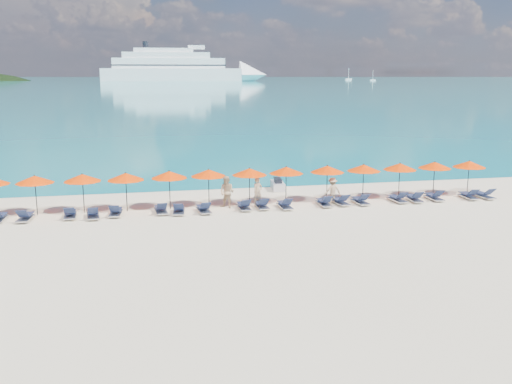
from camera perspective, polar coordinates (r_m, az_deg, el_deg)
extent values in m
plane|color=beige|center=(29.54, 1.19, -3.45)|extent=(1400.00, 1400.00, 0.00)
cube|color=#1FA9B2|center=(687.84, -11.45, 10.99)|extent=(1600.00, 1300.00, 0.01)
cube|color=white|center=(533.60, -8.42, 11.52)|extent=(125.60, 26.81, 11.36)
cone|color=white|center=(540.97, -0.29, 11.64)|extent=(25.79, 25.79, 24.98)
cube|color=white|center=(533.60, -8.70, 12.61)|extent=(100.52, 22.58, 9.09)
cube|color=white|center=(533.70, -8.97, 13.33)|extent=(77.97, 19.57, 5.68)
cube|color=white|center=(533.80, -9.24, 13.81)|extent=(52.89, 15.34, 3.97)
cube|color=black|center=(533.58, -8.69, 12.42)|extent=(101.77, 22.85, 1.02)
cube|color=black|center=(533.64, -8.71, 12.85)|extent=(99.26, 22.31, 1.02)
cylinder|color=black|center=(533.97, -10.99, 14.23)|extent=(5.00, 5.00, 6.25)
cube|color=white|center=(596.15, 9.22, 11.06)|extent=(6.77, 2.26, 1.81)
cylinder|color=white|center=(596.11, 9.24, 11.62)|extent=(0.41, 0.41, 11.29)
cube|color=white|center=(558.56, 11.60, 10.90)|extent=(5.27, 1.76, 1.41)
cylinder|color=white|center=(558.52, 11.62, 11.37)|extent=(0.32, 0.32, 8.79)
cube|color=#BBBCC2|center=(38.79, 2.18, 0.65)|extent=(1.04, 2.20, 0.49)
cube|color=black|center=(38.55, 2.21, 1.12)|extent=(0.54, 0.93, 0.31)
cylinder|color=black|center=(39.22, 2.08, 1.50)|extent=(0.49, 0.11, 0.05)
imported|color=tan|center=(33.69, 0.17, 0.00)|extent=(0.76, 0.68, 1.75)
imported|color=tan|center=(33.34, -2.92, -0.02)|extent=(1.05, 0.99, 1.89)
imported|color=tan|center=(34.86, 7.66, 0.15)|extent=(1.06, 0.57, 1.58)
cylinder|color=black|center=(33.92, -21.14, -0.34)|extent=(0.05, 0.05, 2.20)
cone|color=#FF3B00|center=(33.75, -21.26, 1.18)|extent=(2.10, 2.10, 0.42)
sphere|color=black|center=(33.71, -21.29, 1.55)|extent=(0.08, 0.08, 0.08)
cylinder|color=black|center=(33.57, -16.88, -0.17)|extent=(0.05, 0.05, 2.20)
cone|color=#FF3B00|center=(33.40, -16.98, 1.37)|extent=(2.10, 2.10, 0.42)
sphere|color=black|center=(33.37, -17.00, 1.75)|extent=(0.08, 0.08, 0.08)
cylinder|color=black|center=(33.31, -12.83, -0.04)|extent=(0.05, 0.05, 2.20)
cone|color=#FF3B00|center=(33.13, -12.90, 1.51)|extent=(2.10, 2.10, 0.42)
sphere|color=black|center=(33.10, -12.92, 1.89)|extent=(0.08, 0.08, 0.08)
cylinder|color=black|center=(33.48, -8.63, 0.18)|extent=(0.05, 0.05, 2.20)
cone|color=#FF3B00|center=(33.31, -8.67, 1.73)|extent=(2.10, 2.10, 0.42)
sphere|color=black|center=(33.27, -8.69, 2.10)|extent=(0.08, 0.08, 0.08)
cylinder|color=black|center=(33.78, -4.75, 0.38)|extent=(0.05, 0.05, 2.20)
cone|color=#FF3B00|center=(33.61, -4.77, 1.92)|extent=(2.10, 2.10, 0.42)
sphere|color=black|center=(33.57, -4.78, 2.29)|extent=(0.08, 0.08, 0.08)
cylinder|color=black|center=(34.07, -0.66, 0.52)|extent=(0.05, 0.05, 2.20)
cone|color=#FF3B00|center=(33.90, -0.66, 2.04)|extent=(2.10, 2.10, 0.42)
sphere|color=black|center=(33.86, -0.66, 2.41)|extent=(0.08, 0.08, 0.08)
cylinder|color=black|center=(34.65, 3.02, 0.69)|extent=(0.05, 0.05, 2.20)
cone|color=#FF3B00|center=(34.48, 3.04, 2.19)|extent=(2.10, 2.10, 0.42)
sphere|color=black|center=(34.44, 3.04, 2.55)|extent=(0.08, 0.08, 0.08)
cylinder|color=black|center=(35.28, 7.11, 0.82)|extent=(0.05, 0.05, 2.20)
cone|color=#FF3B00|center=(35.12, 7.15, 2.30)|extent=(2.10, 2.10, 0.42)
sphere|color=black|center=(35.09, 7.16, 2.65)|extent=(0.08, 0.08, 0.08)
cylinder|color=black|center=(36.08, 10.67, 0.95)|extent=(0.05, 0.05, 2.20)
cone|color=#FF3B00|center=(35.92, 10.72, 2.39)|extent=(2.10, 2.10, 0.42)
sphere|color=black|center=(35.88, 10.74, 2.74)|extent=(0.08, 0.08, 0.08)
cylinder|color=black|center=(37.07, 14.13, 1.09)|extent=(0.05, 0.05, 2.20)
cone|color=#FF3B00|center=(36.91, 14.20, 2.49)|extent=(2.10, 2.10, 0.42)
sphere|color=black|center=(36.88, 14.22, 2.83)|extent=(0.08, 0.08, 0.08)
cylinder|color=black|center=(38.23, 17.36, 1.22)|extent=(0.05, 0.05, 2.20)
cone|color=#FF3B00|center=(38.08, 17.45, 2.58)|extent=(2.10, 2.10, 0.42)
sphere|color=black|center=(38.05, 17.47, 2.91)|extent=(0.08, 0.08, 0.08)
cylinder|color=black|center=(39.36, 20.45, 1.31)|extent=(0.05, 0.05, 2.20)
cone|color=#FF3B00|center=(39.21, 20.55, 2.63)|extent=(2.10, 2.10, 0.42)
sphere|color=black|center=(39.18, 20.57, 2.94)|extent=(0.08, 0.08, 0.08)
cube|color=#1D284A|center=(33.61, -24.24, -2.10)|extent=(0.58, 1.12, 0.04)
cube|color=silver|center=(33.01, -22.06, -2.44)|extent=(0.76, 1.75, 0.06)
cube|color=#1D284A|center=(33.21, -21.97, -2.07)|extent=(0.64, 1.14, 0.04)
cube|color=#1D284A|center=(32.40, -22.36, -1.98)|extent=(0.59, 0.58, 0.43)
cube|color=silver|center=(32.77, -18.08, -2.26)|extent=(0.70, 1.73, 0.06)
cube|color=#1D284A|center=(32.98, -18.08, -1.88)|extent=(0.60, 1.12, 0.04)
cube|color=#1D284A|center=(32.14, -18.19, -1.78)|extent=(0.57, 0.56, 0.43)
cube|color=silver|center=(32.37, -15.98, -2.30)|extent=(0.79, 1.75, 0.06)
cube|color=#1D284A|center=(32.57, -16.02, -1.92)|extent=(0.66, 1.15, 0.04)
cube|color=#1D284A|center=(31.74, -15.99, -1.81)|extent=(0.60, 0.59, 0.43)
cube|color=silver|center=(32.62, -13.84, -2.07)|extent=(0.77, 1.75, 0.06)
cube|color=#1D284A|center=(32.83, -13.80, -1.70)|extent=(0.65, 1.15, 0.04)
cube|color=#1D284A|center=(32.00, -13.99, -1.59)|extent=(0.60, 0.58, 0.43)
cube|color=silver|center=(32.64, -9.48, -1.88)|extent=(0.74, 1.74, 0.06)
cube|color=#1D284A|center=(32.85, -9.54, -1.51)|extent=(0.63, 1.14, 0.04)
cube|color=#1D284A|center=(32.02, -9.39, -1.39)|extent=(0.59, 0.58, 0.43)
cube|color=silver|center=(32.39, -7.73, -1.93)|extent=(0.79, 1.76, 0.06)
cube|color=#1D284A|center=(32.60, -7.72, -1.55)|extent=(0.66, 1.15, 0.04)
cube|color=#1D284A|center=(31.76, -7.78, -1.45)|extent=(0.60, 0.59, 0.43)
cube|color=silver|center=(32.48, -5.26, -1.83)|extent=(0.77, 1.75, 0.06)
cube|color=#1D284A|center=(32.68, -5.35, -1.46)|extent=(0.64, 1.14, 0.04)
cube|color=#1D284A|center=(31.86, -5.07, -1.34)|extent=(0.59, 0.58, 0.43)
cube|color=silver|center=(33.04, -1.22, -1.55)|extent=(0.64, 1.71, 0.06)
cube|color=#1D284A|center=(33.24, -1.31, -1.18)|extent=(0.56, 1.11, 0.04)
cube|color=#1D284A|center=(32.42, -1.04, -1.06)|extent=(0.56, 0.54, 0.43)
cube|color=silver|center=(33.33, 0.56, -1.43)|extent=(0.65, 1.71, 0.06)
cube|color=#1D284A|center=(33.53, 0.47, -1.07)|extent=(0.57, 1.11, 0.04)
cube|color=#1D284A|center=(32.72, 0.79, -0.94)|extent=(0.56, 0.55, 0.43)
cube|color=silver|center=(33.37, 2.89, -1.43)|extent=(0.66, 1.72, 0.06)
cube|color=#1D284A|center=(33.56, 2.78, -1.07)|extent=(0.58, 1.11, 0.04)
cube|color=#1D284A|center=(32.76, 3.17, -0.94)|extent=(0.56, 0.55, 0.43)
cube|color=silver|center=(34.21, 6.83, -1.16)|extent=(0.67, 1.72, 0.06)
cube|color=#1D284A|center=(34.41, 6.71, -0.81)|extent=(0.58, 1.11, 0.04)
cube|color=#1D284A|center=(33.61, 7.12, -0.69)|extent=(0.56, 0.55, 0.43)
cube|color=silver|center=(34.67, 8.40, -1.03)|extent=(0.79, 1.75, 0.06)
cube|color=#1D284A|center=(34.85, 8.23, -0.69)|extent=(0.66, 1.15, 0.04)
cube|color=#1D284A|center=(34.10, 8.83, -0.56)|extent=(0.60, 0.59, 0.43)
cube|color=silver|center=(35.01, 10.37, -0.97)|extent=(0.69, 1.72, 0.06)
cube|color=#1D284A|center=(35.20, 10.21, -0.63)|extent=(0.59, 1.12, 0.04)
cube|color=#1D284A|center=(34.43, 10.77, -0.51)|extent=(0.57, 0.56, 0.43)
cube|color=silver|center=(36.05, 13.94, -0.76)|extent=(0.75, 1.74, 0.06)
cube|color=#1D284A|center=(36.23, 13.75, -0.43)|extent=(0.63, 1.14, 0.04)
cube|color=#1D284A|center=(35.50, 14.41, -0.30)|extent=(0.59, 0.58, 0.43)
cube|color=silver|center=(36.43, 15.53, -0.72)|extent=(0.77, 1.75, 0.06)
cube|color=#1D284A|center=(36.63, 15.40, -0.39)|extent=(0.65, 1.15, 0.04)
cube|color=#1D284A|center=(35.85, 15.89, -0.27)|extent=(0.60, 0.59, 0.43)
cube|color=silver|center=(37.18, 17.36, -0.58)|extent=(0.64, 1.71, 0.06)
cube|color=#1D284A|center=(37.37, 17.20, -0.26)|extent=(0.56, 1.11, 0.04)
cube|color=#1D284A|center=(36.63, 17.81, -0.13)|extent=(0.56, 0.54, 0.43)
cube|color=silver|center=(38.29, 20.46, -0.44)|extent=(0.68, 1.72, 0.06)
cube|color=#1D284A|center=(38.47, 20.30, -0.13)|extent=(0.59, 1.12, 0.04)
cube|color=#1D284A|center=(37.74, 20.92, -0.01)|extent=(0.57, 0.56, 0.43)
cube|color=silver|center=(38.81, 21.82, -0.38)|extent=(0.74, 1.74, 0.06)
cube|color=#1D284A|center=(38.97, 21.61, -0.08)|extent=(0.63, 1.14, 0.04)
cube|color=#1D284A|center=(38.31, 22.36, 0.05)|extent=(0.59, 0.57, 0.43)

